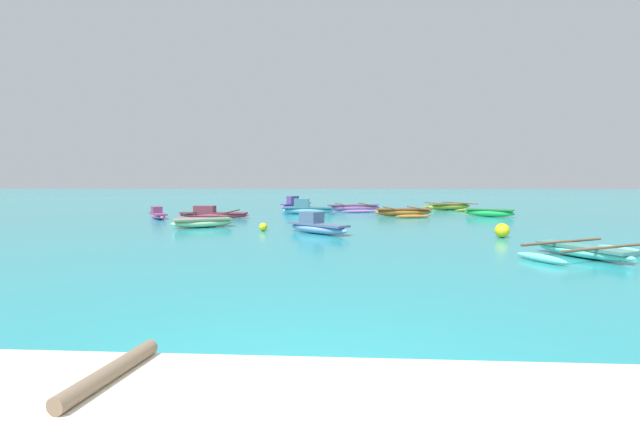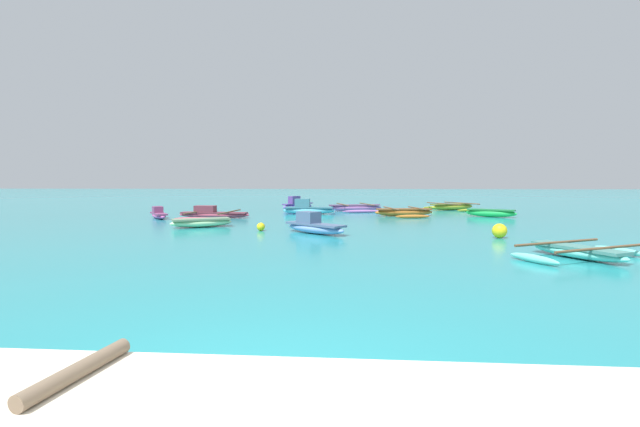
{
  "view_description": "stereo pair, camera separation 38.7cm",
  "coord_description": "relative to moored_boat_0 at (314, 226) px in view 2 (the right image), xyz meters",
  "views": [
    {
      "loc": [
        0.41,
        -3.43,
        1.98
      ],
      "look_at": [
        -0.97,
        20.08,
        0.25
      ],
      "focal_mm": 24.0,
      "sensor_mm": 36.0,
      "label": 1
    },
    {
      "loc": [
        0.8,
        -3.4,
        1.98
      ],
      "look_at": [
        -0.97,
        20.08,
        0.25
      ],
      "focal_mm": 24.0,
      "sensor_mm": 36.0,
      "label": 2
    }
  ],
  "objects": [
    {
      "name": "moored_boat_4",
      "position": [
        -2.45,
        13.91,
        0.06
      ],
      "size": [
        2.07,
        3.08,
        0.99
      ],
      "rotation": [
        0.0,
        0.0,
        1.04
      ],
      "color": "#8A5AE5",
      "rests_on": "ground_plane"
    },
    {
      "name": "moored_boat_3",
      "position": [
        4.5,
        8.82,
        -0.06
      ],
      "size": [
        3.53,
        3.61,
        0.5
      ],
      "rotation": [
        0.0,
        0.0,
        0.19
      ],
      "color": "#C36C25",
      "rests_on": "ground_plane"
    },
    {
      "name": "moored_boat_10",
      "position": [
        -1.27,
        9.87,
        0.04
      ],
      "size": [
        3.22,
        0.79,
        0.95
      ],
      "rotation": [
        0.0,
        0.0,
        0.01
      ],
      "color": "#59BFE0",
      "rests_on": "ground_plane"
    },
    {
      "name": "driftwood_0",
      "position": [
        -1.11,
        -12.65,
        -0.09
      ],
      "size": [
        0.36,
        1.29,
        0.16
      ],
      "color": "#75604C",
      "rests_on": "beach_strip"
    },
    {
      "name": "ground_plane",
      "position": [
        0.67,
        -12.99,
        -0.29
      ],
      "size": [
        240.0,
        240.0,
        0.0
      ],
      "color": "teal"
    },
    {
      "name": "mooring_buoy_0",
      "position": [
        6.7,
        -0.87,
        -0.03
      ],
      "size": [
        0.52,
        0.52,
        0.52
      ],
      "color": "yellow",
      "rests_on": "ground_plane"
    },
    {
      "name": "mooring_buoy_1",
      "position": [
        -2.23,
        0.69,
        -0.13
      ],
      "size": [
        0.34,
        0.34,
        0.34
      ],
      "color": "yellow",
      "rests_on": "ground_plane"
    },
    {
      "name": "moored_boat_5",
      "position": [
        7.36,
        -4.87,
        -0.12
      ],
      "size": [
        3.64,
        2.81,
        0.37
      ],
      "rotation": [
        0.0,
        0.0,
        -1.1
      ],
      "color": "#6BDBCB",
      "rests_on": "ground_plane"
    },
    {
      "name": "moored_boat_6",
      "position": [
        -6.25,
        6.75,
        -0.07
      ],
      "size": [
        4.04,
        4.1,
        0.68
      ],
      "rotation": [
        0.0,
        0.0,
        -0.04
      ],
      "color": "#B6405A",
      "rests_on": "ground_plane"
    },
    {
      "name": "moored_boat_8",
      "position": [
        1.65,
        12.88,
        -0.06
      ],
      "size": [
        3.83,
        4.08,
        0.51
      ],
      "rotation": [
        0.0,
        0.0,
        0.26
      ],
      "color": "#AC67B2",
      "rests_on": "ground_plane"
    },
    {
      "name": "moored_boat_7",
      "position": [
        9.35,
        8.51,
        -0.05
      ],
      "size": [
        2.68,
        1.82,
        0.44
      ],
      "rotation": [
        0.0,
        0.0,
        -0.51
      ],
      "color": "green",
      "rests_on": "ground_plane"
    },
    {
      "name": "moored_boat_1",
      "position": [
        8.59,
        14.56,
        -0.05
      ],
      "size": [
        3.85,
        4.36,
        0.51
      ],
      "rotation": [
        0.0,
        0.0,
        0.52
      ],
      "color": "#9FA92C",
      "rests_on": "ground_plane"
    },
    {
      "name": "moored_boat_9",
      "position": [
        -9.09,
        6.18,
        -0.06
      ],
      "size": [
        1.89,
        2.37,
        0.65
      ],
      "rotation": [
        0.0,
        0.0,
        -0.96
      ],
      "color": "#CF59A9",
      "rests_on": "ground_plane"
    },
    {
      "name": "moored_boat_0",
      "position": [
        0.0,
        0.0,
        0.0
      ],
      "size": [
        2.7,
        2.49,
        0.83
      ],
      "rotation": [
        0.0,
        0.0,
        -0.72
      ],
      "color": "#739CDD",
      "rests_on": "ground_plane"
    },
    {
      "name": "moored_boat_2",
      "position": [
        -5.15,
        1.89,
        -0.07
      ],
      "size": [
        2.72,
        2.02,
        0.39
      ],
      "rotation": [
        0.0,
        0.0,
        0.51
      ],
      "color": "#B0E4A7",
      "rests_on": "ground_plane"
    }
  ]
}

